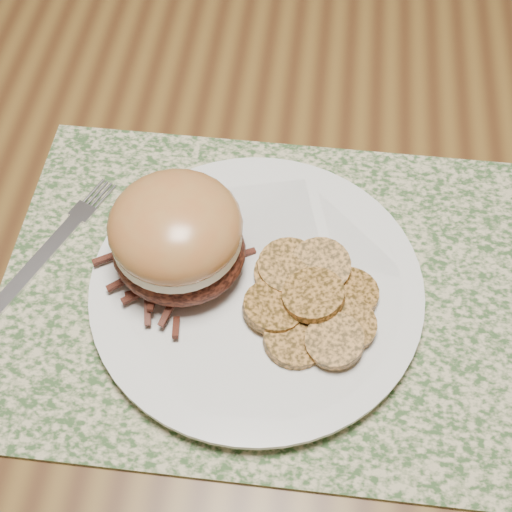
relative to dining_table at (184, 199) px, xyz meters
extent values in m
plane|color=brown|center=(0.00, 0.00, -0.67)|extent=(3.50, 3.50, 0.00)
cube|color=brown|center=(0.00, 0.00, 0.06)|extent=(1.50, 0.90, 0.04)
cube|color=#34522A|center=(0.10, -0.15, 0.08)|extent=(0.45, 0.33, 0.00)
cylinder|color=white|center=(0.10, -0.16, 0.09)|extent=(0.26, 0.26, 0.02)
ellipsoid|color=black|center=(0.03, -0.14, 0.12)|extent=(0.14, 0.13, 0.04)
cylinder|color=beige|center=(0.03, -0.14, 0.14)|extent=(0.13, 0.13, 0.01)
ellipsoid|color=#A16835|center=(0.03, -0.14, 0.15)|extent=(0.13, 0.13, 0.06)
cylinder|color=#B17434|center=(0.12, -0.15, 0.10)|extent=(0.06, 0.06, 0.01)
cylinder|color=#B17434|center=(0.15, -0.14, 0.11)|extent=(0.07, 0.07, 0.02)
cylinder|color=#B17434|center=(0.17, -0.16, 0.10)|extent=(0.06, 0.06, 0.02)
cylinder|color=#B17434|center=(0.11, -0.18, 0.11)|extent=(0.06, 0.05, 0.02)
cylinder|color=#B17434|center=(0.14, -0.17, 0.11)|extent=(0.07, 0.07, 0.02)
cylinder|color=#B17434|center=(0.17, -0.19, 0.11)|extent=(0.05, 0.05, 0.01)
cylinder|color=#B17434|center=(0.13, -0.21, 0.10)|extent=(0.07, 0.07, 0.02)
cylinder|color=#B17434|center=(0.16, -0.21, 0.11)|extent=(0.06, 0.06, 0.02)
cylinder|color=#B17434|center=(0.12, -0.14, 0.11)|extent=(0.06, 0.06, 0.01)
cube|color=silver|center=(-0.10, -0.15, 0.09)|extent=(0.06, 0.11, 0.00)
cube|color=silver|center=(-0.07, -0.09, 0.09)|extent=(0.03, 0.02, 0.00)
camera|label=1|loc=(0.13, -0.46, 0.60)|focal=50.00mm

